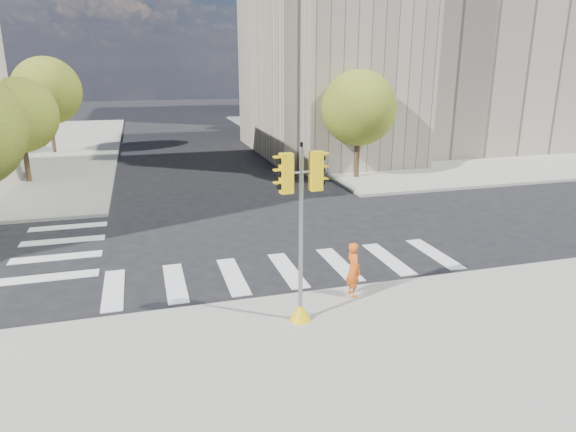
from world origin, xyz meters
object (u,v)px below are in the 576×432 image
object	(u,v)px
lamp_far	(282,85)
traffic_signal	(301,249)
photographer	(353,269)
lamp_near	(341,94)

from	to	relation	value
lamp_far	traffic_signal	world-z (taller)	lamp_far
photographer	lamp_far	bearing A→B (deg)	-16.89
lamp_far	traffic_signal	size ratio (longest dim) A/B	1.77
photographer	lamp_near	bearing A→B (deg)	-25.33
traffic_signal	photographer	distance (m)	2.41
lamp_far	photographer	size ratio (longest dim) A/B	5.14
lamp_near	lamp_far	bearing A→B (deg)	90.00
lamp_near	traffic_signal	bearing A→B (deg)	-114.19
traffic_signal	photographer	xyz separation A→B (m)	(1.87, 0.99, -1.15)
lamp_far	photographer	distance (m)	33.53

